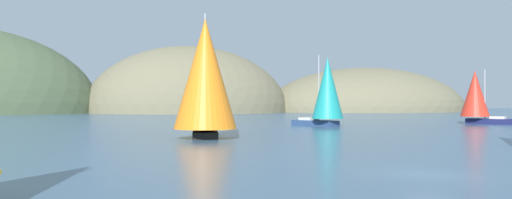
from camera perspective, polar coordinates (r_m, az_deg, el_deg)
name	(u,v)px	position (r m, az deg, el deg)	size (l,w,h in m)	color
ground_plane	(426,175)	(28.78, 16.88, -7.30)	(360.00, 360.00, 0.00)	#385670
headland_center	(188,112)	(160.76, -6.92, -1.31)	(57.85, 44.00, 37.74)	#6B664C
headland_right	(366,111)	(176.14, 11.13, -1.20)	(63.96, 44.00, 27.00)	#6B664C
sailboat_scarlet_sail	(476,96)	(90.34, 21.44, 0.37)	(7.07, 7.68, 8.17)	#191E4C
sailboat_teal_sail	(326,91)	(76.61, 7.17, 0.90)	(6.63, 8.40, 9.74)	navy
sailboat_orange_sail	(205,76)	(52.77, -5.18, 2.41)	(6.69, 10.36, 11.99)	black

